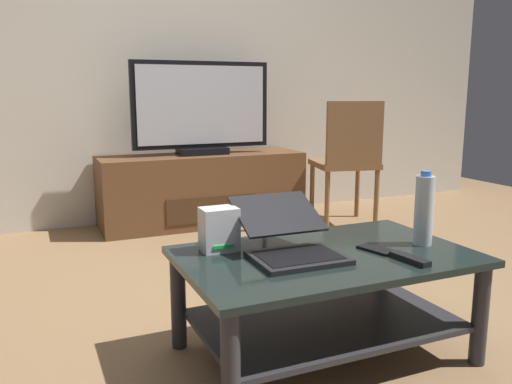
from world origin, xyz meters
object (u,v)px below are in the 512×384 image
object	(u,v)px
laptop	(289,239)
tv_remote	(410,259)
media_cabinet	(202,189)
dining_chair	(348,157)
cell_phone	(376,249)
water_bottle_near	(424,210)
television	(202,110)
router_box	(219,229)
coffee_table	(325,285)

from	to	relation	value
laptop	tv_remote	bearing A→B (deg)	-34.58
media_cabinet	dining_chair	world-z (taller)	dining_chair
media_cabinet	cell_phone	world-z (taller)	media_cabinet
water_bottle_near	tv_remote	world-z (taller)	water_bottle_near
television	tv_remote	xyz separation A→B (m)	(0.00, -2.36, -0.45)
television	tv_remote	size ratio (longest dim) A/B	6.53
router_box	tv_remote	size ratio (longest dim) A/B	1.03
coffee_table	dining_chair	distance (m)	2.05
dining_chair	laptop	world-z (taller)	dining_chair
television	router_box	distance (m)	2.08
router_box	cell_phone	world-z (taller)	router_box
router_box	laptop	bearing A→B (deg)	-34.90
cell_phone	tv_remote	world-z (taller)	tv_remote
coffee_table	television	distance (m)	2.24
coffee_table	media_cabinet	bearing A→B (deg)	84.25
laptop	television	bearing A→B (deg)	80.55
television	laptop	size ratio (longest dim) A/B	2.43
media_cabinet	router_box	bearing A→B (deg)	-106.07
media_cabinet	router_box	xyz separation A→B (m)	(-0.57, -1.98, 0.22)
television	dining_chair	distance (m)	1.14
cell_phone	laptop	bearing A→B (deg)	149.27
television	water_bottle_near	world-z (taller)	television
coffee_table	media_cabinet	xyz separation A→B (m)	(0.22, 2.17, -0.01)
coffee_table	media_cabinet	distance (m)	2.19
media_cabinet	cell_phone	xyz separation A→B (m)	(-0.03, -2.22, 0.15)
water_bottle_near	tv_remote	xyz separation A→B (m)	(-0.19, -0.15, -0.13)
media_cabinet	laptop	world-z (taller)	laptop
television	coffee_table	bearing A→B (deg)	-95.81
coffee_table	water_bottle_near	size ratio (longest dim) A/B	3.69
coffee_table	television	bearing A→B (deg)	84.19
laptop	water_bottle_near	bearing A→B (deg)	-9.82
coffee_table	router_box	xyz separation A→B (m)	(-0.35, 0.19, 0.21)
router_box	media_cabinet	bearing A→B (deg)	73.93
tv_remote	laptop	bearing A→B (deg)	138.44
media_cabinet	television	distance (m)	0.60
laptop	dining_chair	bearing A→B (deg)	50.76
cell_phone	tv_remote	distance (m)	0.16
cell_phone	tv_remote	bearing A→B (deg)	-95.02
water_bottle_near	laptop	bearing A→B (deg)	170.18
laptop	router_box	distance (m)	0.27
laptop	tv_remote	distance (m)	0.43
dining_chair	cell_phone	xyz separation A→B (m)	(-1.00, -1.71, -0.11)
television	dining_chair	xyz separation A→B (m)	(0.97, -0.50, -0.34)
cell_phone	tv_remote	size ratio (longest dim) A/B	0.88
coffee_table	dining_chair	bearing A→B (deg)	54.36
laptop	tv_remote	xyz separation A→B (m)	(0.35, -0.24, -0.05)
dining_chair	tv_remote	size ratio (longest dim) A/B	5.85
television	cell_phone	world-z (taller)	television
television	cell_phone	distance (m)	2.25
dining_chair	router_box	size ratio (longest dim) A/B	5.66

